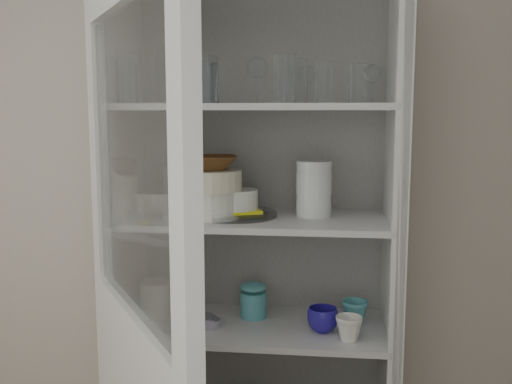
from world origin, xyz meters
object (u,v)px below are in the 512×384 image
Objects in this scene: teal_jar at (253,302)px; goblet_0 at (185,80)px; plate_stack_back at (160,200)px; glass_platter at (236,214)px; goblet_3 at (372,83)px; grey_bowl_stack at (314,189)px; pantry_cabinet at (258,296)px; mug_white at (349,329)px; white_canister at (155,299)px; goblet_2 at (307,83)px; measuring_cups at (201,321)px; cream_bowl at (209,180)px; mug_blue at (323,320)px; plate_stack_front at (209,204)px; mug_teal at (355,313)px; goblet_1 at (257,78)px; yellow_trivet at (236,210)px; white_ramekin at (235,199)px; terracotta_bowl at (209,163)px.

goblet_0 is at bearing 177.38° from teal_jar.
glass_platter is (0.32, -0.14, -0.03)m from plate_stack_back.
plate_stack_back is at bearing 179.44° from goblet_3.
plate_stack_back is 0.61m from grey_bowl_stack.
goblet_3 is (0.41, 0.06, 0.80)m from pantry_cabinet.
grey_bowl_stack is at bearing -9.71° from plate_stack_back.
white_canister reaches higher than mug_white.
measuring_cups is (-0.37, -0.17, -0.86)m from goblet_2.
mug_white is (0.13, -0.16, -0.46)m from grey_bowl_stack.
plate_stack_back is 0.92× the size of cream_bowl.
mug_blue is 0.93× the size of teal_jar.
plate_stack_front is (0.11, -0.11, -0.44)m from goblet_0.
goblet_2 reaches higher than white_canister.
measuring_cups is (-0.44, -0.00, -0.02)m from mug_blue.
mug_teal is at bearing -7.99° from plate_stack_back.
goblet_1 reaches higher than goblet_3.
cream_bowl is 0.78× the size of glass_platter.
goblet_1 is 1.72× the size of mug_blue.
measuring_cups is at bearing -156.44° from yellow_trivet.
pantry_cabinet is at bearing 169.61° from mug_teal.
mug_teal is at bearing 4.45° from glass_platter.
mug_blue is 1.19× the size of mug_white.
plate_stack_back is (-0.39, 0.05, -0.46)m from goblet_1.
white_ramekin is (-0.25, -0.12, -0.42)m from goblet_2.
plate_stack_back is (-0.80, 0.01, -0.44)m from goblet_3.
mug_white is (0.50, -0.09, -0.55)m from terracotta_bowl.
mug_teal is at bearing 7.00° from plate_stack_front.
goblet_2 is 0.76× the size of terracotta_bowl.
goblet_2 is 0.50m from white_ramekin.
white_ramekin reaches higher than teal_jar.
white_canister reaches higher than mug_teal.
goblet_2 is 0.72m from plate_stack_back.
glass_platter is at bearing 18.78° from cream_bowl.
grey_bowl_stack is at bearing 10.39° from cream_bowl.
measuring_cups is at bearing -23.04° from white_canister.
yellow_trivet is 0.97× the size of white_ramekin.
goblet_1 reaches higher than mug_teal.
goblet_1 reaches higher than goblet_2.
plate_stack_back reaches higher than mug_white.
teal_jar reaches higher than mug_teal.
teal_jar is (0.25, -0.01, -0.83)m from goblet_0.
mug_white is at bearing -51.43° from grey_bowl_stack.
goblet_1 reaches higher than glass_platter.
goblet_0 is at bearing 133.96° from cream_bowl.
goblet_2 reaches higher than yellow_trivet.
teal_jar is at bearing -123.95° from goblet_1.
mug_white is at bearing -104.00° from mug_teal.
glass_platter is (-0.25, -0.12, -0.47)m from goblet_2.
goblet_1 is at bearing -169.54° from goblet_2.
glass_platter is 0.30m from grey_bowl_stack.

